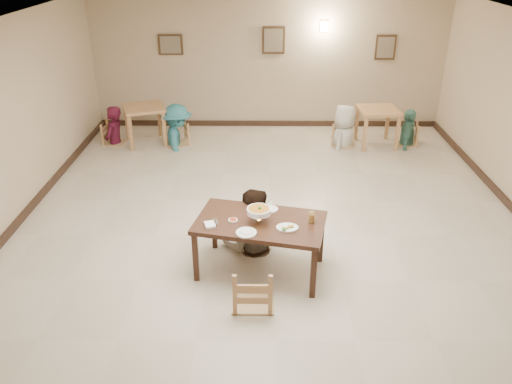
{
  "coord_description": "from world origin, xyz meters",
  "views": [
    {
      "loc": [
        -0.18,
        -6.43,
        4.01
      ],
      "look_at": [
        -0.24,
        -0.27,
        0.88
      ],
      "focal_mm": 35.0,
      "sensor_mm": 36.0,
      "label": 1
    }
  ],
  "objects_px": {
    "main_diner": "(251,190)",
    "bg_chair_rr": "(409,124)",
    "drink_glass": "(312,217)",
    "bg_diner_a": "(111,107)",
    "curry_warmer": "(259,211)",
    "chair_near": "(253,267)",
    "bg_table_left": "(144,113)",
    "bg_chair_lr": "(177,123)",
    "bg_diner_b": "(175,105)",
    "bg_diner_c": "(346,105)",
    "chair_far": "(252,211)",
    "bg_table_right": "(378,115)",
    "bg_chair_ll": "(113,123)",
    "bg_chair_rl": "(345,124)",
    "main_table": "(260,226)",
    "bg_diner_d": "(411,110)"
  },
  "relations": [
    {
      "from": "bg_chair_lr",
      "to": "bg_chair_rl",
      "type": "xyz_separation_m",
      "value": [
        3.6,
        -0.01,
        -0.0
      ]
    },
    {
      "from": "bg_table_right",
      "to": "bg_diner_c",
      "type": "height_order",
      "value": "bg_diner_c"
    },
    {
      "from": "curry_warmer",
      "to": "bg_table_left",
      "type": "distance_m",
      "value": 5.35
    },
    {
      "from": "bg_diner_b",
      "to": "chair_far",
      "type": "bearing_deg",
      "value": -170.15
    },
    {
      "from": "chair_near",
      "to": "bg_chair_ll",
      "type": "bearing_deg",
      "value": -59.84
    },
    {
      "from": "bg_table_right",
      "to": "bg_chair_rr",
      "type": "bearing_deg",
      "value": 4.42
    },
    {
      "from": "bg_chair_ll",
      "to": "bg_diner_c",
      "type": "bearing_deg",
      "value": -87.2
    },
    {
      "from": "chair_near",
      "to": "main_diner",
      "type": "height_order",
      "value": "main_diner"
    },
    {
      "from": "main_diner",
      "to": "bg_chair_lr",
      "type": "bearing_deg",
      "value": -68.39
    },
    {
      "from": "bg_table_left",
      "to": "bg_chair_lr",
      "type": "xyz_separation_m",
      "value": [
        0.69,
        -0.07,
        -0.21
      ]
    },
    {
      "from": "bg_diner_d",
      "to": "drink_glass",
      "type": "bearing_deg",
      "value": 169.11
    },
    {
      "from": "chair_near",
      "to": "bg_diner_c",
      "type": "relative_size",
      "value": 0.61
    },
    {
      "from": "bg_chair_rr",
      "to": "bg_diner_c",
      "type": "height_order",
      "value": "bg_diner_c"
    },
    {
      "from": "main_table",
      "to": "bg_diner_b",
      "type": "xyz_separation_m",
      "value": [
        -1.8,
        4.63,
        0.2
      ]
    },
    {
      "from": "drink_glass",
      "to": "bg_table_left",
      "type": "height_order",
      "value": "drink_glass"
    },
    {
      "from": "bg_diner_b",
      "to": "bg_diner_c",
      "type": "bearing_deg",
      "value": -103.41
    },
    {
      "from": "bg_chair_rl",
      "to": "main_table",
      "type": "bearing_deg",
      "value": 176.7
    },
    {
      "from": "chair_near",
      "to": "bg_table_left",
      "type": "xyz_separation_m",
      "value": [
        -2.41,
        5.38,
        0.15
      ]
    },
    {
      "from": "bg_table_right",
      "to": "bg_chair_lr",
      "type": "bearing_deg",
      "value": -179.94
    },
    {
      "from": "main_diner",
      "to": "bg_chair_rr",
      "type": "distance_m",
      "value": 5.28
    },
    {
      "from": "chair_far",
      "to": "drink_glass",
      "type": "xyz_separation_m",
      "value": [
        0.77,
        -0.73,
        0.31
      ]
    },
    {
      "from": "drink_glass",
      "to": "bg_diner_a",
      "type": "height_order",
      "value": "bg_diner_a"
    },
    {
      "from": "main_diner",
      "to": "bg_diner_c",
      "type": "bearing_deg",
      "value": -116.52
    },
    {
      "from": "bg_diner_c",
      "to": "bg_table_right",
      "type": "bearing_deg",
      "value": 117.75
    },
    {
      "from": "drink_glass",
      "to": "bg_diner_a",
      "type": "bearing_deg",
      "value": 129.27
    },
    {
      "from": "bg_chair_ll",
      "to": "bg_diner_c",
      "type": "relative_size",
      "value": 0.52
    },
    {
      "from": "drink_glass",
      "to": "bg_diner_b",
      "type": "height_order",
      "value": "bg_diner_b"
    },
    {
      "from": "main_diner",
      "to": "curry_warmer",
      "type": "relative_size",
      "value": 5.27
    },
    {
      "from": "chair_near",
      "to": "bg_table_left",
      "type": "bearing_deg",
      "value": -65.87
    },
    {
      "from": "main_diner",
      "to": "bg_chair_ll",
      "type": "height_order",
      "value": "main_diner"
    },
    {
      "from": "chair_far",
      "to": "bg_diner_b",
      "type": "bearing_deg",
      "value": 106.37
    },
    {
      "from": "drink_glass",
      "to": "main_diner",
      "type": "bearing_deg",
      "value": 141.07
    },
    {
      "from": "bg_table_left",
      "to": "bg_chair_rl",
      "type": "height_order",
      "value": "bg_chair_rl"
    },
    {
      "from": "bg_diner_a",
      "to": "chair_near",
      "type": "bearing_deg",
      "value": 41.4
    },
    {
      "from": "curry_warmer",
      "to": "chair_near",
      "type": "bearing_deg",
      "value": -96.02
    },
    {
      "from": "drink_glass",
      "to": "bg_table_right",
      "type": "height_order",
      "value": "drink_glass"
    },
    {
      "from": "bg_table_left",
      "to": "bg_chair_rr",
      "type": "xyz_separation_m",
      "value": [
        5.68,
        -0.02,
        -0.24
      ]
    },
    {
      "from": "curry_warmer",
      "to": "bg_chair_lr",
      "type": "xyz_separation_m",
      "value": [
        -1.78,
        4.66,
        -0.45
      ]
    },
    {
      "from": "bg_chair_rl",
      "to": "bg_diner_c",
      "type": "bearing_deg",
      "value": -8.59
    },
    {
      "from": "curry_warmer",
      "to": "drink_glass",
      "type": "distance_m",
      "value": 0.68
    },
    {
      "from": "chair_far",
      "to": "bg_diner_b",
      "type": "xyz_separation_m",
      "value": [
        -1.68,
        3.93,
        0.36
      ]
    },
    {
      "from": "bg_diner_b",
      "to": "bg_diner_a",
      "type": "bearing_deg",
      "value": 75.42
    },
    {
      "from": "main_diner",
      "to": "drink_glass",
      "type": "bearing_deg",
      "value": 140.15
    },
    {
      "from": "bg_chair_rr",
      "to": "drink_glass",
      "type": "bearing_deg",
      "value": -17.19
    },
    {
      "from": "curry_warmer",
      "to": "bg_diner_c",
      "type": "relative_size",
      "value": 0.19
    },
    {
      "from": "drink_glass",
      "to": "chair_far",
      "type": "bearing_deg",
      "value": 136.6
    },
    {
      "from": "bg_chair_rl",
      "to": "bg_chair_lr",
      "type": "bearing_deg",
      "value": 107.88
    },
    {
      "from": "bg_chair_lr",
      "to": "bg_chair_rl",
      "type": "relative_size",
      "value": 1.0
    },
    {
      "from": "bg_chair_ll",
      "to": "bg_chair_rl",
      "type": "distance_m",
      "value": 4.98
    },
    {
      "from": "drink_glass",
      "to": "bg_diner_d",
      "type": "xyz_separation_m",
      "value": [
        2.53,
        4.72,
        -0.06
      ]
    }
  ]
}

